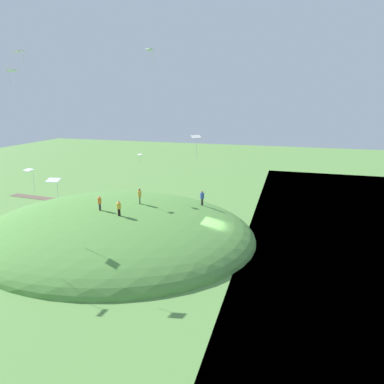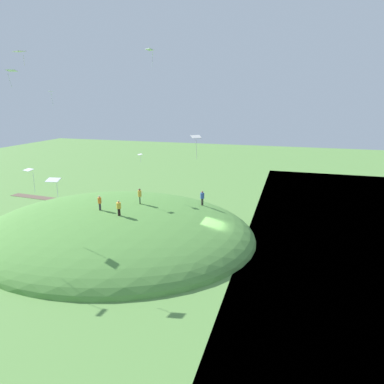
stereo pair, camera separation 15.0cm
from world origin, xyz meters
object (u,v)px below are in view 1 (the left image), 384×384
Objects in this scene: kite_8 at (11,71)px; kite_5 at (50,93)px; person_near_shore at (119,206)px; kite_3 at (54,181)px; kite_4 at (140,155)px; kite_9 at (29,172)px; kite_6 at (19,52)px; kite_1 at (196,138)px; person_walking_path at (140,194)px; kite_2 at (150,51)px; person_on_hilltop at (99,201)px; person_with_child at (202,196)px.

kite_5 is at bearing -61.90° from kite_8.
kite_3 is (1.55, 7.23, 4.22)m from person_near_shore.
kite_9 reaches higher than kite_4.
kite_5 is at bearing -53.19° from kite_3.
kite_4 is at bearing -114.90° from kite_6.
kite_1 is 20.35m from kite_5.
kite_1 is 13.30m from kite_3.
kite_9 is at bearing -61.10° from person_walking_path.
kite_9 is at bearing 29.99° from kite_1.
kite_5 is (15.85, -6.63, -3.28)m from kite_2.
person_on_hilltop is 7.97m from kite_9.
kite_2 is at bearing -159.61° from kite_6.
kite_5 is 14.90m from kite_8.
kite_3 reaches higher than person_with_child.
kite_5 reaches higher than person_with_child.
kite_2 is at bearing 122.99° from kite_4.
person_with_child is 0.81× the size of kite_9.
person_near_shore is at bearing -102.12° from kite_3.
kite_4 is 0.64× the size of kite_5.
kite_1 is 10.46m from kite_4.
kite_1 is at bearing -133.59° from kite_3.
kite_2 reaches higher than person_on_hilltop.
person_with_child is 17.38m from kite_2.
kite_6 reaches higher than person_walking_path.
kite_2 is 1.31× the size of kite_4.
kite_4 is at bearing -57.01° from kite_2.
person_on_hilltop is 12.24m from kite_1.
kite_9 is (-6.36, 11.94, -6.85)m from kite_5.
person_near_shore is 10.50m from person_with_child.
kite_3 is 1.21× the size of kite_6.
kite_2 is at bearing 31.99° from kite_1.
kite_9 reaches higher than person_near_shore.
kite_3 is (9.00, 9.45, -2.60)m from kite_1.
person_on_hilltop is 0.71× the size of kite_1.
person_near_shore is 8.51m from kite_3.
kite_8 reaches higher than kite_3.
kite_5 is at bearing -61.94° from kite_9.
person_near_shore is 14.87m from kite_8.
person_near_shore is 1.07× the size of kite_3.
person_with_child is 8.93m from kite_4.
kite_5 is (12.28, -2.45, 10.99)m from person_walking_path.
kite_6 is at bearing 23.58° from kite_1.
kite_8 is (3.90, 14.09, 8.45)m from kite_4.
person_walking_path is 1.25× the size of kite_2.
kite_1 is 16.79m from kite_6.
kite_4 reaches higher than person_near_shore.
kite_8 is at bearing 118.51° from kite_9.
kite_9 reaches higher than person_with_child.
person_walking_path is 0.77× the size of kite_1.
kite_2 reaches higher than kite_3.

